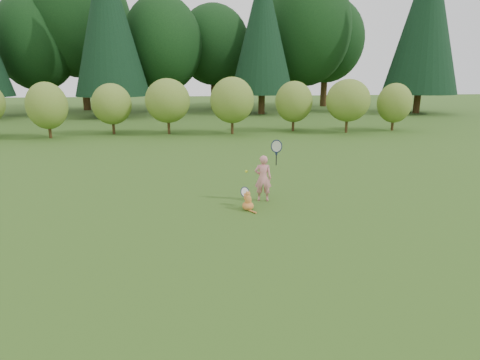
{
  "coord_description": "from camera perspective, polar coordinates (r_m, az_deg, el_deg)",
  "views": [
    {
      "loc": [
        -0.98,
        -7.74,
        2.98
      ],
      "look_at": [
        0.2,
        0.8,
        0.7
      ],
      "focal_mm": 30.0,
      "sensor_mm": 36.0,
      "label": 1
    }
  ],
  "objects": [
    {
      "name": "cat",
      "position": [
        9.07,
        1.12,
        -2.85
      ],
      "size": [
        0.33,
        0.65,
        0.59
      ],
      "rotation": [
        0.0,
        0.0,
        0.1
      ],
      "color": "#BF7924",
      "rests_on": "ground"
    },
    {
      "name": "tennis_ball",
      "position": [
        9.68,
        0.92,
        1.23
      ],
      "size": [
        0.07,
        0.07,
        0.07
      ],
      "color": "#B9E51B",
      "rests_on": "ground"
    },
    {
      "name": "woodland_backdrop",
      "position": [
        31.08,
        -6.52,
        23.09
      ],
      "size": [
        48.0,
        10.0,
        15.0
      ],
      "primitive_type": null,
      "color": "black",
      "rests_on": "ground"
    },
    {
      "name": "ground",
      "position": [
        8.35,
        -0.61,
        -6.09
      ],
      "size": [
        100.0,
        100.0,
        0.0
      ],
      "primitive_type": "plane",
      "color": "#2B5818",
      "rests_on": "ground"
    },
    {
      "name": "shrub_row",
      "position": [
        20.82,
        -5.25,
        10.4
      ],
      "size": [
        28.0,
        3.0,
        2.8
      ],
      "primitive_type": null,
      "color": "olive",
      "rests_on": "ground"
    },
    {
      "name": "child",
      "position": [
        9.62,
        3.36,
        0.4
      ],
      "size": [
        0.64,
        0.37,
        1.69
      ],
      "rotation": [
        0.0,
        0.0,
        2.96
      ],
      "color": "#DC8487",
      "rests_on": "ground"
    }
  ]
}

